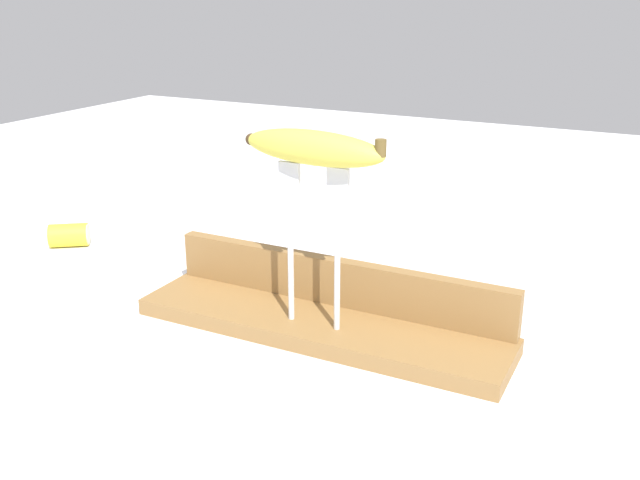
# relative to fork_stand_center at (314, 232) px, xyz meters

# --- Properties ---
(ground_plane) EXTENTS (3.00, 3.00, 0.00)m
(ground_plane) POSITION_rel_fork_stand_center_xyz_m (0.00, 0.02, -0.14)
(ground_plane) COLOR silver
(wooden_board) EXTENTS (0.46, 0.11, 0.02)m
(wooden_board) POSITION_rel_fork_stand_center_xyz_m (0.00, 0.02, -0.12)
(wooden_board) COLOR olive
(wooden_board) RESTS_ON ground
(board_backstop) EXTENTS (0.45, 0.02, 0.06)m
(board_backstop) POSITION_rel_fork_stand_center_xyz_m (0.00, 0.06, -0.09)
(board_backstop) COLOR olive
(board_backstop) RESTS_ON wooden_board
(fork_stand_center) EXTENTS (0.09, 0.01, 0.19)m
(fork_stand_center) POSITION_rel_fork_stand_center_xyz_m (0.00, 0.00, 0.00)
(fork_stand_center) COLOR silver
(fork_stand_center) RESTS_ON wooden_board
(banana_raised_center) EXTENTS (0.18, 0.06, 0.04)m
(banana_raised_center) POSITION_rel_fork_stand_center_xyz_m (-0.00, 0.00, 0.10)
(banana_raised_center) COLOR #DBD147
(banana_raised_center) RESTS_ON fork_stand_center
(banana_chunk_near) EXTENTS (0.07, 0.07, 0.04)m
(banana_chunk_near) POSITION_rel_fork_stand_center_xyz_m (-0.50, 0.11, -0.12)
(banana_chunk_near) COLOR yellow
(banana_chunk_near) RESTS_ON ground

